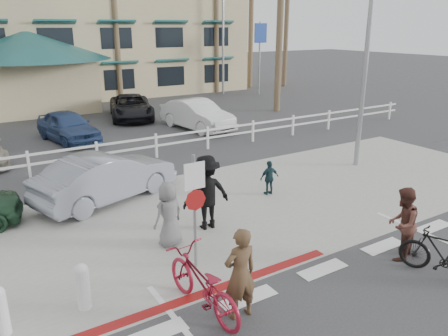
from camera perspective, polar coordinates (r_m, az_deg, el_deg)
ground at (r=9.74m, az=15.30°, el=-14.28°), size 140.00×140.00×0.00m
sidewalk_plaza at (r=12.79m, az=0.46°, el=-5.44°), size 22.00×7.00×0.01m
cross_street at (r=16.08m, az=-7.22°, el=-0.58°), size 40.00×5.00×0.01m
parking_lot at (r=24.75m, az=-16.65°, el=5.41°), size 50.00×16.00×0.01m
curb_red at (r=8.96m, az=-4.60°, el=-16.67°), size 7.00×0.25×0.02m
rail_fence at (r=17.89m, az=-8.55°, el=2.94°), size 29.40×0.16×1.00m
building at (r=37.32m, az=-20.19°, el=17.87°), size 28.00×16.00×11.30m
sign_post at (r=9.33m, az=-3.87°, el=-5.07°), size 0.50×0.10×2.90m
bollard_0 at (r=8.85m, az=-17.95°, el=-14.50°), size 0.26×0.26×0.95m
bollard_1 at (r=8.72m, az=-27.21°, el=-16.29°), size 0.26×0.26×0.95m
streetlight_0 at (r=16.82m, az=18.24°, el=15.14°), size 0.60×2.00×9.00m
streetlight_1 at (r=34.62m, az=-0.13°, el=17.48°), size 0.60×2.00×9.50m
info_sign at (r=34.17m, az=4.65°, el=14.14°), size 1.20×0.16×5.60m
palm_5 at (r=32.12m, az=-14.17°, el=20.05°), size 4.00×4.00×13.00m
palm_7 at (r=35.52m, az=-1.04°, el=21.12°), size 4.00×4.00×14.00m
palm_9 at (r=39.57m, az=8.24°, el=19.92°), size 4.00×4.00×13.00m
bike_red at (r=8.33m, az=-2.88°, el=-14.86°), size 0.96×2.28×1.17m
rider_red at (r=8.03m, az=2.12°, el=-13.65°), size 0.67×0.46×1.78m
bike_black at (r=10.47m, az=26.59°, el=-9.97°), size 1.10×1.80×1.05m
rider_black at (r=10.71m, az=22.26°, el=-6.76°), size 1.02×0.92×1.71m
pedestrian_a at (r=11.35m, az=-2.30°, el=-3.21°), size 1.34×0.84×1.99m
pedestrian_child at (r=13.80m, az=5.95°, el=-1.29°), size 0.68×0.33×1.11m
pedestrian_b at (r=10.60m, az=-7.22°, el=-6.02°), size 0.89×0.70×1.62m
car_white_sedan at (r=13.72m, az=-15.10°, el=-1.17°), size 4.72×2.90×1.47m
lot_car_2 at (r=21.39m, az=-19.71°, el=5.14°), size 2.38×4.39×1.42m
lot_car_3 at (r=22.64m, az=-3.55°, el=6.96°), size 2.28×4.79×1.52m
lot_car_5 at (r=25.84m, az=-12.03°, el=7.81°), size 3.52×5.31×1.36m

